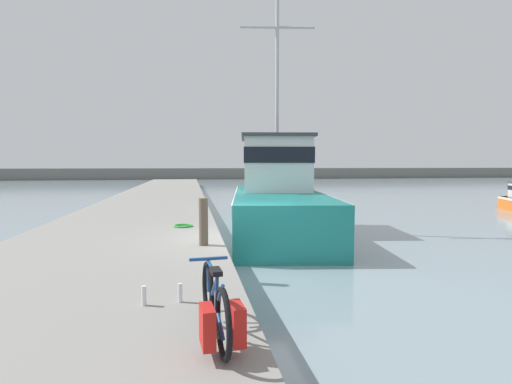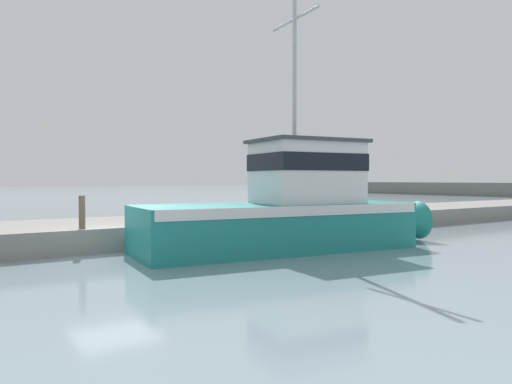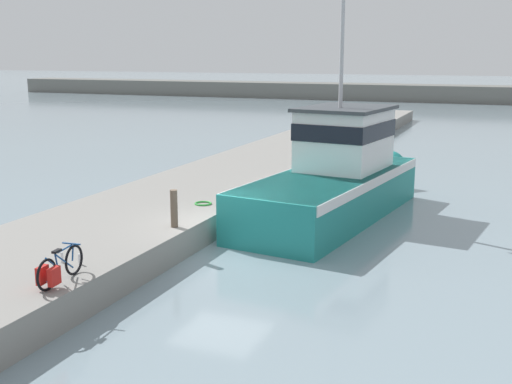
# 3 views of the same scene
# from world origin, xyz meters

# --- Properties ---
(ground_plane) EXTENTS (320.00, 320.00, 0.00)m
(ground_plane) POSITION_xyz_m (0.00, 0.00, 0.00)
(ground_plane) COLOR gray
(dock_pier) EXTENTS (5.16, 80.00, 0.81)m
(dock_pier) POSITION_xyz_m (-3.21, 0.00, 0.40)
(dock_pier) COLOR gray
(dock_pier) RESTS_ON ground_plane
(fishing_boat_main) EXTENTS (4.42, 11.34, 9.16)m
(fishing_boat_main) POSITION_xyz_m (1.92, 5.50, 1.41)
(fishing_boat_main) COLOR teal
(fishing_boat_main) RESTS_ON ground_plane
(bicycle_touring) EXTENTS (0.52, 1.68, 0.75)m
(bicycle_touring) POSITION_xyz_m (-1.14, -5.64, 1.15)
(bicycle_touring) COLOR black
(bicycle_touring) RESTS_ON dock_pier
(mooring_post) EXTENTS (0.20, 0.20, 1.06)m
(mooring_post) POSITION_xyz_m (-1.11, -0.67, 1.34)
(mooring_post) COLOR brown
(mooring_post) RESTS_ON dock_pier
(hose_coil) EXTENTS (0.56, 0.56, 0.05)m
(hose_coil) POSITION_xyz_m (-1.61, 2.11, 0.84)
(hose_coil) COLOR green
(hose_coil) RESTS_ON dock_pier
(water_bottle_on_curb) EXTENTS (0.06, 0.06, 0.25)m
(water_bottle_on_curb) POSITION_xyz_m (-1.54, -4.37, 0.93)
(water_bottle_on_curb) COLOR silver
(water_bottle_on_curb) RESTS_ON dock_pier
(water_bottle_by_bike) EXTENTS (0.06, 0.06, 0.25)m
(water_bottle_by_bike) POSITION_xyz_m (-1.99, -4.41, 0.94)
(water_bottle_by_bike) COLOR silver
(water_bottle_by_bike) RESTS_ON dock_pier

